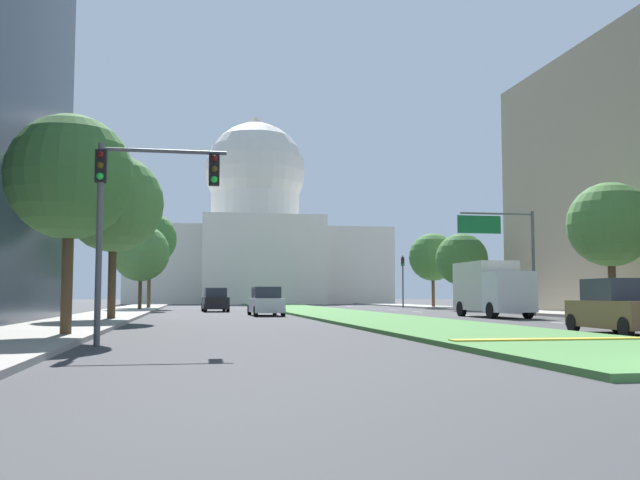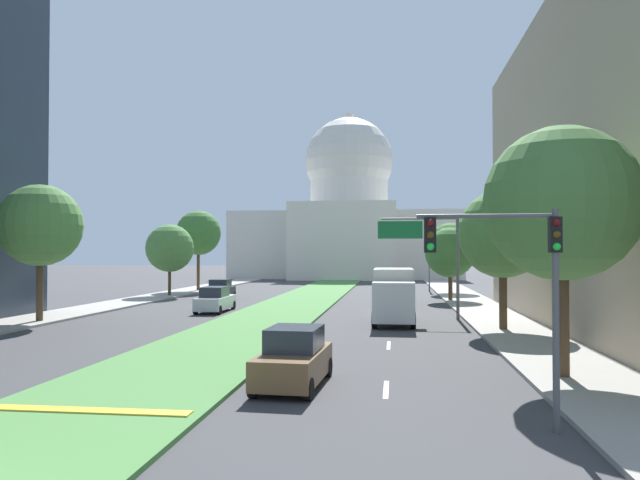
% 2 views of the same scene
% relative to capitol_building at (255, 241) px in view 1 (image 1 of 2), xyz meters
% --- Properties ---
extents(ground_plane, '(260.00, 260.00, 0.00)m').
position_rel_capitol_building_xyz_m(ground_plane, '(0.00, -47.49, -9.41)').
color(ground_plane, '#3D3D3F').
extents(grass_median, '(6.04, 86.78, 0.14)m').
position_rel_capitol_building_xyz_m(grass_median, '(0.00, -52.31, -9.34)').
color(grass_median, '#4C8442').
rests_on(grass_median, ground_plane).
extents(median_curb_nose, '(5.44, 0.50, 0.04)m').
position_rel_capitol_building_xyz_m(median_curb_nose, '(0.00, -88.44, -9.25)').
color(median_curb_nose, gold).
rests_on(median_curb_nose, grass_median).
extents(lane_dashes_right, '(0.16, 66.88, 0.01)m').
position_rel_capitol_building_xyz_m(lane_dashes_right, '(7.51, -53.88, -9.41)').
color(lane_dashes_right, silver).
rests_on(lane_dashes_right, ground_plane).
extents(sidewalk_left, '(4.00, 86.78, 0.15)m').
position_rel_capitol_building_xyz_m(sidewalk_left, '(-14.00, -57.13, -9.34)').
color(sidewalk_left, '#9E9991').
rests_on(sidewalk_left, ground_plane).
extents(sidewalk_right, '(4.00, 86.78, 0.15)m').
position_rel_capitol_building_xyz_m(sidewalk_right, '(14.00, -57.13, -9.34)').
color(sidewalk_right, '#9E9991').
rests_on(sidewalk_right, ground_plane).
extents(capitol_building, '(36.69, 29.01, 28.31)m').
position_rel_capitol_building_xyz_m(capitol_building, '(0.00, 0.00, 0.00)').
color(capitol_building, silver).
rests_on(capitol_building, ground_plane).
extents(traffic_light_near_left, '(3.34, 0.35, 5.20)m').
position_rel_capitol_building_xyz_m(traffic_light_near_left, '(-10.66, -86.77, -5.62)').
color(traffic_light_near_left, '#515456').
rests_on(traffic_light_near_left, ground_plane).
extents(traffic_light_far_right, '(0.28, 0.35, 5.20)m').
position_rel_capitol_building_xyz_m(traffic_light_far_right, '(11.50, -37.86, -6.10)').
color(traffic_light_far_right, '#515456').
rests_on(traffic_light_far_right, ground_plane).
extents(overhead_guide_sign, '(5.06, 0.20, 6.50)m').
position_rel_capitol_building_xyz_m(overhead_guide_sign, '(9.89, -64.84, -4.79)').
color(overhead_guide_sign, '#515456').
rests_on(overhead_guide_sign, ground_plane).
extents(street_tree_left_near, '(3.77, 3.77, 6.72)m').
position_rel_capitol_building_xyz_m(street_tree_left_near, '(-12.81, -83.47, -4.60)').
color(street_tree_left_near, '#4C3823').
rests_on(street_tree_left_near, ground_plane).
extents(street_tree_left_mid, '(4.85, 4.85, 8.21)m').
position_rel_capitol_building_xyz_m(street_tree_left_mid, '(-13.04, -69.80, -3.64)').
color(street_tree_left_mid, '#4C3823').
rests_on(street_tree_left_mid, ground_plane).
extents(street_tree_right_mid, '(4.67, 4.67, 7.50)m').
position_rel_capitol_building_xyz_m(street_tree_right_mid, '(13.47, -70.35, -4.27)').
color(street_tree_right_mid, '#4C3823').
rests_on(street_tree_right_mid, ground_plane).
extents(street_tree_left_far, '(4.49, 4.49, 6.82)m').
position_rel_capitol_building_xyz_m(street_tree_left_far, '(-13.24, -48.67, -4.84)').
color(street_tree_left_far, '#4C3823').
rests_on(street_tree_left_far, ground_plane).
extents(street_tree_right_far, '(4.26, 4.26, 6.31)m').
position_rel_capitol_building_xyz_m(street_tree_right_far, '(12.50, -51.01, -5.25)').
color(street_tree_right_far, '#4C3823').
rests_on(street_tree_right_far, ground_plane).
extents(street_tree_left_distant, '(4.77, 4.77, 8.65)m').
position_rel_capitol_building_xyz_m(street_tree_left_distant, '(-13.03, -40.97, -3.16)').
color(street_tree_left_distant, '#4C3823').
rests_on(street_tree_left_distant, ground_plane).
extents(street_tree_right_distant, '(4.58, 4.58, 7.17)m').
position_rel_capitol_building_xyz_m(street_tree_right_distant, '(13.44, -41.32, -4.54)').
color(street_tree_right_distant, '#4C3823').
rests_on(street_tree_right_distant, ground_plane).
extents(sedan_lead_stopped, '(2.06, 4.30, 1.83)m').
position_rel_capitol_building_xyz_m(sedan_lead_stopped, '(4.64, -84.37, -8.56)').
color(sedan_lead_stopped, brown).
rests_on(sedan_lead_stopped, ground_plane).
extents(sedan_midblock, '(1.93, 4.70, 1.78)m').
position_rel_capitol_building_xyz_m(sedan_midblock, '(-4.71, -62.09, -8.58)').
color(sedan_midblock, silver).
rests_on(sedan_midblock, ground_plane).
extents(sedan_distant, '(2.03, 4.20, 1.80)m').
position_rel_capitol_building_xyz_m(sedan_distant, '(-7.47, -51.39, -8.57)').
color(sedan_distant, black).
rests_on(sedan_distant, ground_plane).
extents(box_truck_delivery, '(2.40, 6.40, 3.20)m').
position_rel_capitol_building_xyz_m(box_truck_delivery, '(7.73, -67.40, -7.73)').
color(box_truck_delivery, silver).
rests_on(box_truck_delivery, ground_plane).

